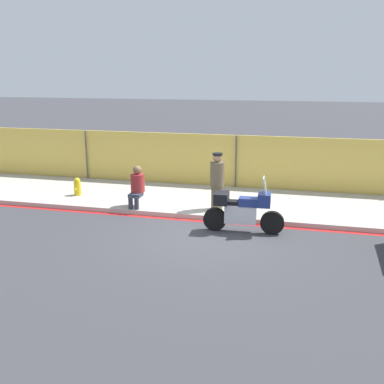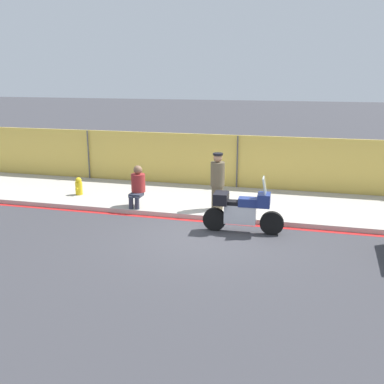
# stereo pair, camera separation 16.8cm
# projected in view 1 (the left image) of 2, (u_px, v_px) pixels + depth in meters

# --- Properties ---
(ground_plane) EXTENTS (120.00, 120.00, 0.00)m
(ground_plane) POSITION_uv_depth(u_px,v_px,m) (208.00, 235.00, 11.59)
(ground_plane) COLOR #38383D
(sidewalk) EXTENTS (42.52, 3.53, 0.14)m
(sidewalk) POSITION_uv_depth(u_px,v_px,m) (227.00, 202.00, 14.33)
(sidewalk) COLOR #ADA89E
(sidewalk) RESTS_ON ground_plane
(curb_paint_stripe) EXTENTS (42.52, 0.18, 0.01)m
(curb_paint_stripe) POSITION_uv_depth(u_px,v_px,m) (216.00, 222.00, 12.61)
(curb_paint_stripe) COLOR red
(curb_paint_stripe) RESTS_ON ground_plane
(storefront_fence) EXTENTS (40.39, 0.17, 1.97)m
(storefront_fence) POSITION_uv_depth(u_px,v_px,m) (236.00, 163.00, 15.84)
(storefront_fence) COLOR gold
(storefront_fence) RESTS_ON ground_plane
(motorcycle) EXTENTS (2.12, 0.54, 1.50)m
(motorcycle) POSITION_uv_depth(u_px,v_px,m) (243.00, 210.00, 11.68)
(motorcycle) COLOR black
(motorcycle) RESTS_ON ground_plane
(officer_standing) EXTENTS (0.41, 0.41, 1.69)m
(officer_standing) POSITION_uv_depth(u_px,v_px,m) (217.00, 181.00, 13.15)
(officer_standing) COLOR brown
(officer_standing) RESTS_ON sidewalk
(person_seated_on_curb) EXTENTS (0.42, 0.66, 1.24)m
(person_seated_on_curb) POSITION_uv_depth(u_px,v_px,m) (137.00, 184.00, 13.48)
(person_seated_on_curb) COLOR #2D3342
(person_seated_on_curb) RESTS_ON sidewalk
(fire_hydrant) EXTENTS (0.23, 0.29, 0.59)m
(fire_hydrant) POSITION_uv_depth(u_px,v_px,m) (77.00, 187.00, 14.83)
(fire_hydrant) COLOR gold
(fire_hydrant) RESTS_ON sidewalk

